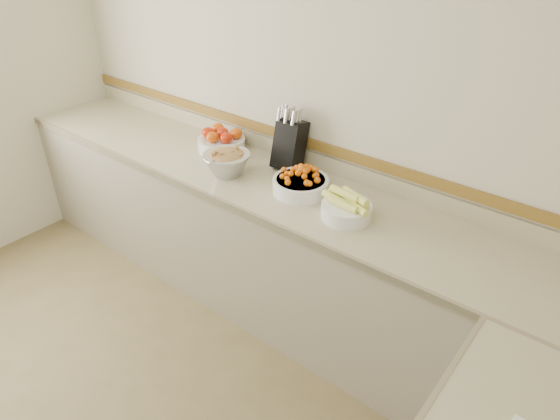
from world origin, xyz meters
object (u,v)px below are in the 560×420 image
Objects in this scene: knife_block at (290,143)px; rhubarb_bowl at (227,161)px; corn_bowl at (347,208)px; cherry_tomato_bowl at (301,182)px; tomato_bowl at (221,141)px.

rhubarb_bowl is at bearing -127.90° from knife_block.
rhubarb_bowl is at bearing -177.95° from corn_bowl.
cherry_tomato_bowl is 1.08× the size of corn_bowl.
cherry_tomato_bowl is 0.35m from corn_bowl.
rhubarb_bowl is at bearing -168.14° from cherry_tomato_bowl.
tomato_bowl is 0.73m from cherry_tomato_bowl.
cherry_tomato_bowl reaches higher than tomato_bowl.
tomato_bowl is at bearing 169.96° from corn_bowl.
knife_block is 0.51m from tomato_bowl.
rhubarb_bowl is (-0.46, -0.10, 0.02)m from cherry_tomato_bowl.
knife_block is 1.27× the size of tomato_bowl.
corn_bowl is at bearing -11.37° from cherry_tomato_bowl.
knife_block reaches higher than tomato_bowl.
tomato_bowl is 0.98× the size of cherry_tomato_bowl.
rhubarb_bowl reaches higher than tomato_bowl.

